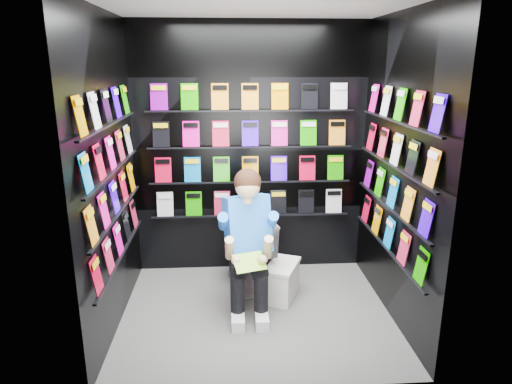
{
  "coord_description": "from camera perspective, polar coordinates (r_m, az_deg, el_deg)",
  "views": [
    {
      "loc": [
        -0.24,
        -3.66,
        2.19
      ],
      "look_at": [
        0.01,
        0.15,
        1.1
      ],
      "focal_mm": 32.0,
      "sensor_mm": 36.0,
      "label": 1
    }
  ],
  "objects": [
    {
      "name": "wall_back",
      "position": [
        4.75,
        -0.75,
        5.12
      ],
      "size": [
        2.4,
        0.04,
        2.6
      ],
      "primitive_type": "cube",
      "color": "black",
      "rests_on": "floor"
    },
    {
      "name": "reader",
      "position": [
        4.1,
        -1.08,
        -4.21
      ],
      "size": [
        0.74,
        0.9,
        1.43
      ],
      "primitive_type": null,
      "rotation": [
        0.0,
        0.0,
        0.3
      ],
      "color": "#3178E7",
      "rests_on": "toilet"
    },
    {
      "name": "comics_right",
      "position": [
        4.02,
        16.94,
        2.51
      ],
      "size": [
        0.06,
        1.7,
        1.37
      ],
      "primitive_type": null,
      "color": "#BF2148",
      "rests_on": "wall_right"
    },
    {
      "name": "comics_left",
      "position": [
        3.88,
        -17.49,
        1.99
      ],
      "size": [
        0.06,
        1.7,
        1.37
      ],
      "primitive_type": null,
      "color": "#BF2148",
      "rests_on": "wall_left"
    },
    {
      "name": "comics_back",
      "position": [
        4.72,
        -0.73,
        5.12
      ],
      "size": [
        2.1,
        0.06,
        1.37
      ],
      "primitive_type": null,
      "color": "#BF2148",
      "rests_on": "wall_back"
    },
    {
      "name": "toilet",
      "position": [
        4.61,
        -1.28,
        -7.38
      ],
      "size": [
        0.62,
        0.84,
        0.73
      ],
      "primitive_type": "imported",
      "rotation": [
        0.0,
        0.0,
        3.45
      ],
      "color": "white",
      "rests_on": "floor"
    },
    {
      "name": "longbox",
      "position": [
        4.46,
        3.29,
        -11.19
      ],
      "size": [
        0.38,
        0.48,
        0.32
      ],
      "primitive_type": "cube",
      "rotation": [
        0.0,
        0.0,
        -0.4
      ],
      "color": "silver",
      "rests_on": "floor"
    },
    {
      "name": "longbox_lid",
      "position": [
        4.38,
        3.33,
        -9.15
      ],
      "size": [
        0.41,
        0.51,
        0.03
      ],
      "primitive_type": "cube",
      "rotation": [
        0.0,
        0.0,
        -0.4
      ],
      "color": "silver",
      "rests_on": "longbox"
    },
    {
      "name": "ceiling",
      "position": [
        3.69,
        0.04,
        22.31
      ],
      "size": [
        2.4,
        2.4,
        0.0
      ],
      "primitive_type": "plane",
      "color": "white",
      "rests_on": "floor"
    },
    {
      "name": "floor",
      "position": [
        4.27,
        0.04,
        -14.92
      ],
      "size": [
        2.4,
        2.4,
        0.0
      ],
      "primitive_type": "plane",
      "color": "#585856",
      "rests_on": "ground"
    },
    {
      "name": "wall_front",
      "position": [
        2.81,
        1.36,
        -2.5
      ],
      "size": [
        2.4,
        0.04,
        2.6
      ],
      "primitive_type": "cube",
      "color": "black",
      "rests_on": "floor"
    },
    {
      "name": "wall_left",
      "position": [
        3.89,
        -17.91,
        1.91
      ],
      "size": [
        0.04,
        2.0,
        2.6
      ],
      "primitive_type": "cube",
      "color": "black",
      "rests_on": "floor"
    },
    {
      "name": "wall_right",
      "position": [
        4.03,
        17.33,
        2.44
      ],
      "size": [
        0.04,
        2.0,
        2.6
      ],
      "primitive_type": "cube",
      "color": "black",
      "rests_on": "floor"
    },
    {
      "name": "held_comic",
      "position": [
        3.85,
        -0.83,
        -8.76
      ],
      "size": [
        0.3,
        0.23,
        0.11
      ],
      "primitive_type": "cube",
      "rotation": [
        -0.96,
        0.0,
        0.3
      ],
      "color": "green",
      "rests_on": "reader"
    }
  ]
}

